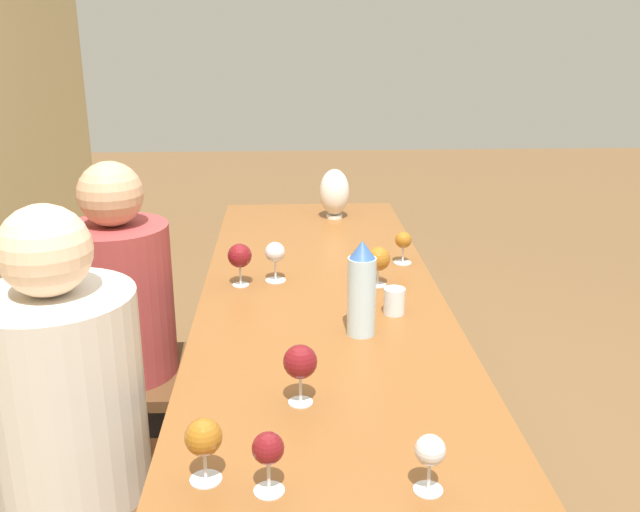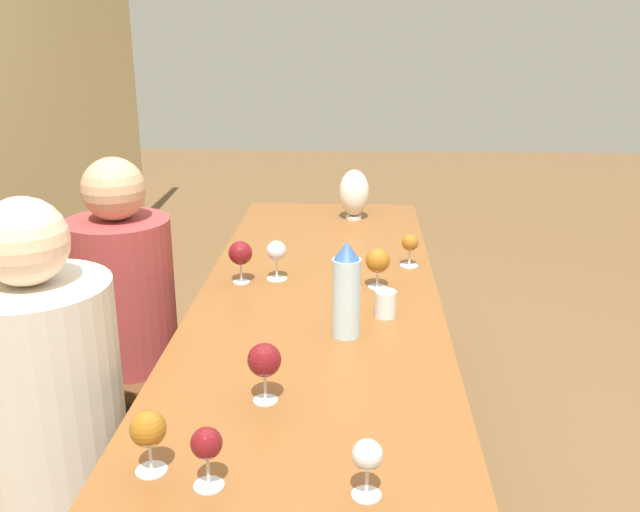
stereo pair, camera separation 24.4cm
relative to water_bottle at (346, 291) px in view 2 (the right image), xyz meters
The scene contains 17 objects.
ground_plane 0.90m from the water_bottle, 25.53° to the left, with size 14.00×14.00×0.00m, color brown.
dining_table 0.31m from the water_bottle, 25.53° to the left, with size 2.68×0.81×0.73m.
water_bottle is the anchor object (origin of this frame).
water_tumbler 0.21m from the water_bottle, 39.65° to the right, with size 0.07×0.07×0.08m.
vase 1.28m from the water_bottle, ahead, with size 0.14×0.14×0.23m.
wine_glass_0 0.56m from the water_bottle, 41.91° to the left, with size 0.08×0.08×0.15m.
wine_glass_1 0.43m from the water_bottle, 154.48° to the left, with size 0.08×0.08×0.15m.
wine_glass_2 0.67m from the water_bottle, 19.65° to the right, with size 0.07×0.07×0.12m.
wine_glass_3 0.74m from the water_bottle, behind, with size 0.06×0.06×0.12m.
wine_glass_4 0.41m from the water_bottle, 14.08° to the right, with size 0.08×0.08×0.14m.
wine_glass_5 0.77m from the water_bottle, 160.63° to the left, with size 0.06×0.06×0.13m.
wine_glass_6 0.78m from the water_bottle, 150.73° to the left, with size 0.07×0.07×0.14m.
wine_glass_7 0.52m from the water_bottle, 29.14° to the left, with size 0.07×0.07×0.14m.
chair_near 0.97m from the water_bottle, 110.45° to the left, with size 0.44×0.44×0.90m.
chair_far 0.98m from the water_bottle, 68.36° to the left, with size 0.44×0.44×0.90m.
person_near 0.85m from the water_bottle, 112.55° to the left, with size 0.39×0.39×1.21m.
person_far 0.86m from the water_bottle, 66.21° to the left, with size 0.35×0.35×1.19m.
Camera 2 is at (-2.11, -0.13, 1.61)m, focal length 40.00 mm.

